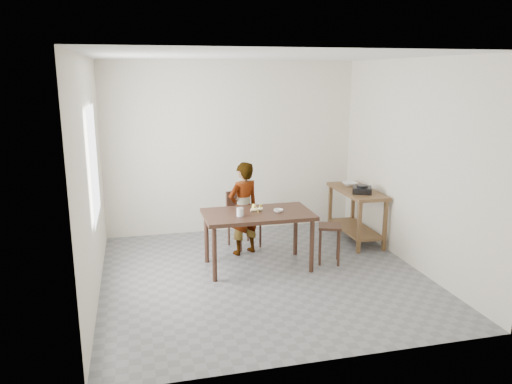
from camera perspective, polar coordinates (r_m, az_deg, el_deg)
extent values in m
cube|color=slate|center=(6.44, 0.87, -9.67)|extent=(4.00, 4.00, 0.04)
cube|color=white|center=(5.93, 0.97, 15.48)|extent=(4.00, 4.00, 0.04)
cube|color=white|center=(7.98, -2.82, 5.08)|extent=(4.00, 0.04, 2.70)
cube|color=white|center=(4.17, 8.05, -2.85)|extent=(4.00, 0.04, 2.70)
cube|color=white|center=(5.86, -18.55, 1.33)|extent=(0.04, 4.00, 2.70)
cube|color=white|center=(6.83, 17.55, 3.05)|extent=(0.04, 4.00, 2.70)
cube|color=white|center=(6.03, -18.04, 3.14)|extent=(0.02, 1.10, 1.30)
imported|color=silver|center=(6.98, -1.44, -1.90)|extent=(0.57, 0.48, 1.32)
cylinder|color=white|center=(6.29, -1.83, -2.30)|extent=(0.11, 0.11, 0.11)
imported|color=silver|center=(6.47, 2.56, -2.15)|extent=(0.15, 0.15, 0.04)
imported|color=silver|center=(7.87, 10.66, 0.90)|extent=(0.25, 0.25, 0.06)
cube|color=black|center=(7.44, 12.02, 0.23)|extent=(0.36, 0.36, 0.09)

